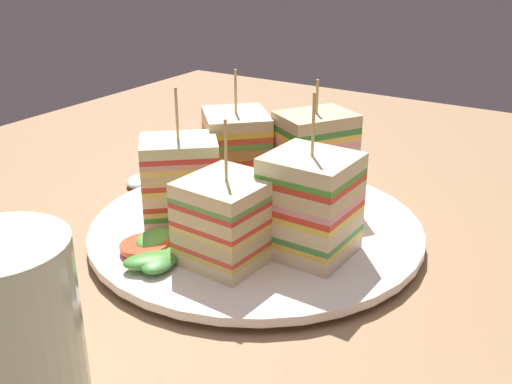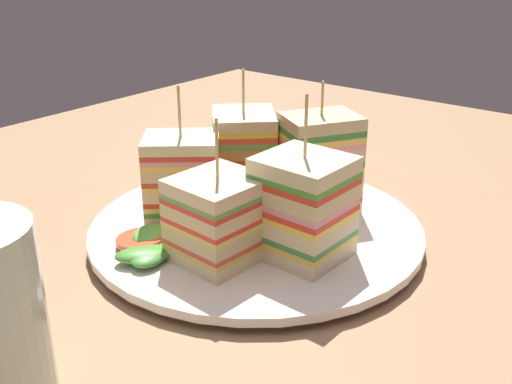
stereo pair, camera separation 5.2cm
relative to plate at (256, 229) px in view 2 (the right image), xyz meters
The scene contains 10 objects.
ground_plane 1.70cm from the plate, ahead, with size 109.73×96.57×1.80cm, color #9A7551.
plate is the anchor object (origin of this frame).
sandwich_wedge_0 7.83cm from the plate, 115.00° to the left, with size 8.09×8.26×11.91cm.
sandwich_wedge_1 7.60cm from the plate, 166.89° to the right, with size 6.95×6.49×11.27cm.
sandwich_wedge_2 8.00cm from the plate, 108.39° to the right, with size 6.20×6.71×12.93cm.
sandwich_wedge_3 8.22cm from the plate, 21.14° to the right, with size 8.13×7.58×11.87cm.
sandwich_wedge_4 8.04cm from the plate, 48.62° to the left, with size 8.66×8.62×12.25cm.
chip_pile 2.41cm from the plate, 38.27° to the left, with size 6.26×7.55×2.39cm.
salad_garnish 9.63cm from the plate, 160.81° to the left, with size 7.96×7.38×1.48cm.
spoon 18.19cm from the plate, 73.62° to the left, with size 14.00×6.72×1.00cm.
Camera 2 is at (-37.70, -30.04, 24.70)cm, focal length 42.83 mm.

